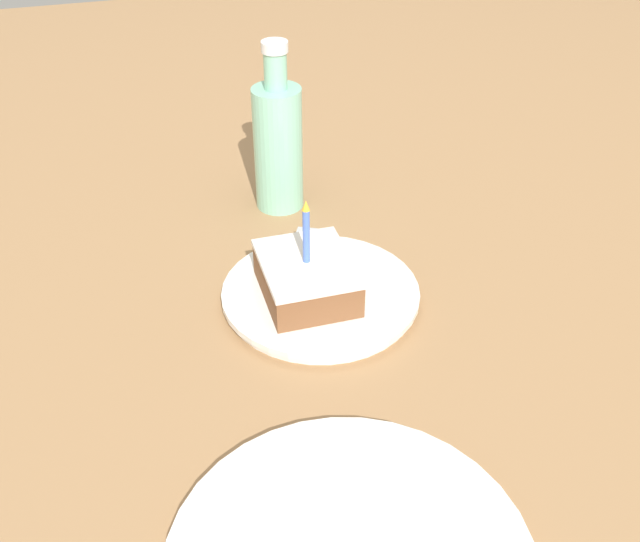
% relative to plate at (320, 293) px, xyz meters
% --- Properties ---
extents(ground_plane, '(2.40, 2.40, 0.04)m').
position_rel_plate_xyz_m(ground_plane, '(-0.01, 0.00, -0.03)').
color(ground_plane, '#9E754C').
rests_on(ground_plane, ground).
extents(plate, '(0.21, 0.21, 0.02)m').
position_rel_plate_xyz_m(plate, '(0.00, 0.00, 0.00)').
color(plate, white).
rests_on(plate, ground_plane).
extents(cake_slice, '(0.09, 0.11, 0.11)m').
position_rel_plate_xyz_m(cake_slice, '(0.02, 0.01, 0.03)').
color(cake_slice, brown).
rests_on(cake_slice, plate).
extents(fork, '(0.09, 0.15, 0.00)m').
position_rel_plate_xyz_m(fork, '(0.01, -0.05, 0.01)').
color(fork, '#B2B2B7').
rests_on(fork, plate).
extents(bottle, '(0.06, 0.06, 0.21)m').
position_rel_plate_xyz_m(bottle, '(-0.01, -0.21, 0.08)').
color(bottle, '#8CD1B2').
rests_on(bottle, ground_plane).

